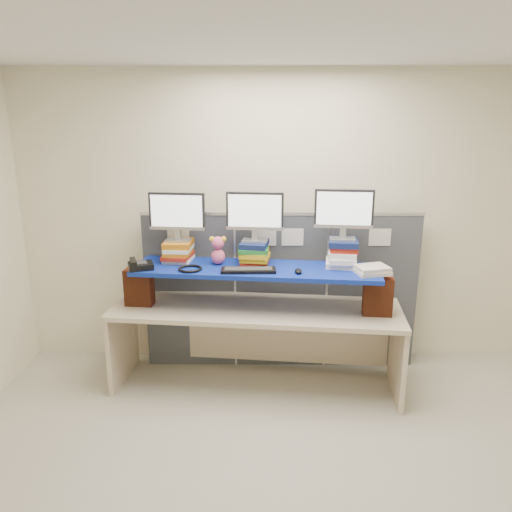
{
  "coord_description": "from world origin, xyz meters",
  "views": [
    {
      "loc": [
        -0.2,
        -2.7,
        2.38
      ],
      "look_at": [
        -0.23,
        1.36,
        1.23
      ],
      "focal_mm": 35.0,
      "sensor_mm": 36.0,
      "label": 1
    }
  ],
  "objects_px": {
    "monitor_left": "(177,214)",
    "monitor_right": "(344,211)",
    "desk_phone": "(140,265)",
    "monitor_center": "(255,214)",
    "keyboard": "(248,270)",
    "blue_board": "(256,269)",
    "desk": "(256,323)"
  },
  "relations": [
    {
      "from": "monitor_left",
      "to": "monitor_right",
      "type": "relative_size",
      "value": 1.0
    },
    {
      "from": "monitor_left",
      "to": "desk_phone",
      "type": "bearing_deg",
      "value": -135.07
    },
    {
      "from": "monitor_center",
      "to": "keyboard",
      "type": "xyz_separation_m",
      "value": [
        -0.05,
        -0.24,
        -0.43
      ]
    },
    {
      "from": "blue_board",
      "to": "keyboard",
      "type": "bearing_deg",
      "value": -111.02
    },
    {
      "from": "monitor_center",
      "to": "monitor_right",
      "type": "relative_size",
      "value": 1.0
    },
    {
      "from": "monitor_right",
      "to": "desk_phone",
      "type": "relative_size",
      "value": 1.98
    },
    {
      "from": "desk",
      "to": "monitor_center",
      "type": "distance_m",
      "value": 0.97
    },
    {
      "from": "monitor_right",
      "to": "desk",
      "type": "bearing_deg",
      "value": -170.71
    },
    {
      "from": "monitor_right",
      "to": "blue_board",
      "type": "bearing_deg",
      "value": -170.71
    },
    {
      "from": "monitor_right",
      "to": "keyboard",
      "type": "bearing_deg",
      "value": -162.33
    },
    {
      "from": "blue_board",
      "to": "monitor_right",
      "type": "xyz_separation_m",
      "value": [
        0.73,
        0.04,
        0.49
      ]
    },
    {
      "from": "desk",
      "to": "blue_board",
      "type": "height_order",
      "value": "blue_board"
    },
    {
      "from": "desk_phone",
      "to": "blue_board",
      "type": "bearing_deg",
      "value": -16.39
    },
    {
      "from": "monitor_center",
      "to": "monitor_right",
      "type": "height_order",
      "value": "monitor_right"
    },
    {
      "from": "monitor_right",
      "to": "desk_phone",
      "type": "bearing_deg",
      "value": -171.04
    },
    {
      "from": "monitor_center",
      "to": "monitor_left",
      "type": "bearing_deg",
      "value": -180.0
    },
    {
      "from": "desk_phone",
      "to": "monitor_center",
      "type": "bearing_deg",
      "value": -9.35
    },
    {
      "from": "desk",
      "to": "blue_board",
      "type": "xyz_separation_m",
      "value": [
        0.0,
        -0.0,
        0.5
      ]
    },
    {
      "from": "blue_board",
      "to": "keyboard",
      "type": "distance_m",
      "value": 0.14
    },
    {
      "from": "monitor_right",
      "to": "monitor_left",
      "type": "bearing_deg",
      "value": 180.0
    },
    {
      "from": "desk",
      "to": "monitor_right",
      "type": "bearing_deg",
      "value": 9.29
    },
    {
      "from": "desk",
      "to": "keyboard",
      "type": "xyz_separation_m",
      "value": [
        -0.06,
        -0.12,
        0.53
      ]
    },
    {
      "from": "desk",
      "to": "monitor_right",
      "type": "height_order",
      "value": "monitor_right"
    },
    {
      "from": "keyboard",
      "to": "blue_board",
      "type": "bearing_deg",
      "value": 61.43
    },
    {
      "from": "desk",
      "to": "monitor_left",
      "type": "xyz_separation_m",
      "value": [
        -0.69,
        0.19,
        0.94
      ]
    },
    {
      "from": "blue_board",
      "to": "desk_phone",
      "type": "distance_m",
      "value": 0.98
    },
    {
      "from": "blue_board",
      "to": "monitor_left",
      "type": "xyz_separation_m",
      "value": [
        -0.69,
        0.19,
        0.44
      ]
    },
    {
      "from": "keyboard",
      "to": "monitor_left",
      "type": "bearing_deg",
      "value": 151.78
    },
    {
      "from": "blue_board",
      "to": "monitor_right",
      "type": "distance_m",
      "value": 0.89
    },
    {
      "from": "blue_board",
      "to": "monitor_center",
      "type": "height_order",
      "value": "monitor_center"
    },
    {
      "from": "blue_board",
      "to": "monitor_right",
      "type": "height_order",
      "value": "monitor_right"
    },
    {
      "from": "monitor_right",
      "to": "desk_phone",
      "type": "xyz_separation_m",
      "value": [
        -1.71,
        -0.09,
        -0.44
      ]
    }
  ]
}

